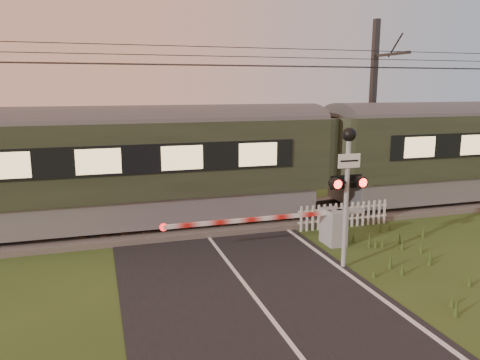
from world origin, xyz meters
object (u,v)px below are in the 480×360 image
object	(u,v)px
picket_fence	(344,215)
crossing_signal	(347,173)
boom_gate	(326,226)
catenary_mast	(373,107)
train	(324,156)

from	to	relation	value
picket_fence	crossing_signal	bearing A→B (deg)	-119.56
crossing_signal	picket_fence	bearing A→B (deg)	60.44
boom_gate	catenary_mast	distance (m)	8.21
train	catenary_mast	size ratio (longest dim) A/B	5.46
crossing_signal	picket_fence	world-z (taller)	crossing_signal
train	boom_gate	bearing A→B (deg)	-115.50
picket_fence	catenary_mast	size ratio (longest dim) A/B	0.45
train	crossing_signal	size ratio (longest dim) A/B	11.00
train	picket_fence	world-z (taller)	train
boom_gate	picket_fence	size ratio (longest dim) A/B	1.84
picket_fence	catenary_mast	world-z (taller)	catenary_mast
boom_gate	picket_fence	distance (m)	2.04
train	picket_fence	bearing A→B (deg)	-94.01
crossing_signal	picket_fence	xyz separation A→B (m)	(1.83, 3.23, -2.15)
catenary_mast	crossing_signal	bearing A→B (deg)	-126.42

